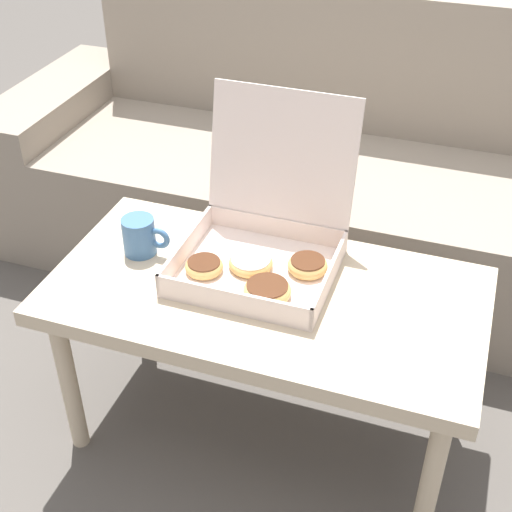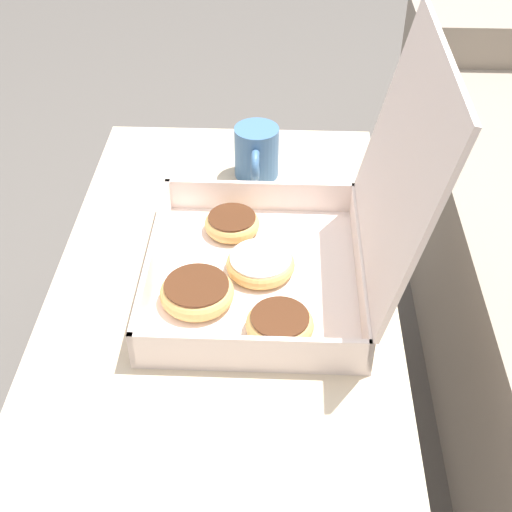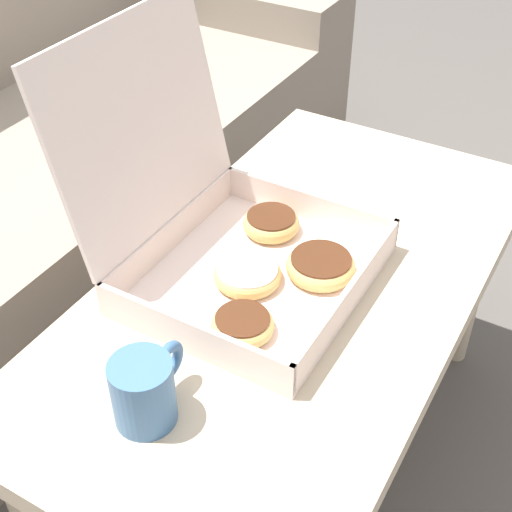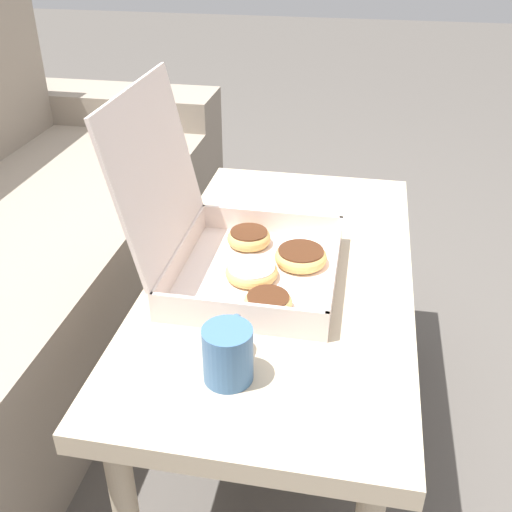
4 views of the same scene
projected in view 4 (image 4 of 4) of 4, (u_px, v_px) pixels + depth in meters
name	position (u px, v px, depth m)	size (l,w,h in m)	color
ground_plane	(252.00, 428.00, 1.49)	(12.00, 12.00, 0.00)	#514C47
coffee_table	(283.00, 291.00, 1.26)	(1.00, 0.52, 0.48)	#C6B293
pastry_box	(239.00, 246.00, 1.19)	(0.36, 0.39, 0.37)	silver
coffee_mug	(228.00, 353.00, 0.94)	(0.12, 0.08, 0.10)	#3D6693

